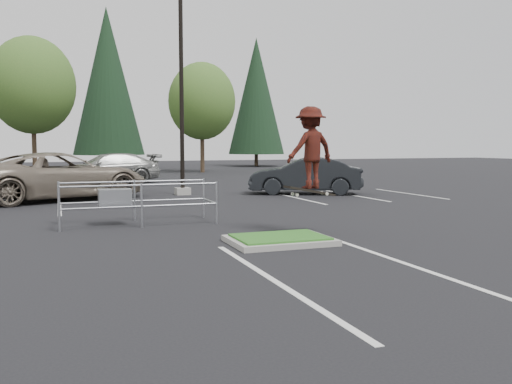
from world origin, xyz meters
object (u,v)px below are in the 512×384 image
object	(u,v)px
car_l_tan	(58,176)
car_r_charc	(305,176)
cart_corral	(120,198)
conif_c	(256,96)
decid_b	(32,88)
light_pole	(181,87)
car_far_silver	(108,168)
conif_b	(108,81)
skateboarder	(310,148)
decid_c	(202,104)

from	to	relation	value
car_l_tan	car_r_charc	world-z (taller)	car_l_tan
cart_corral	conif_c	bearing A→B (deg)	64.77
decid_b	light_pole	bearing A→B (deg)	-70.65
car_l_tan	conif_c	bearing A→B (deg)	-54.23
car_r_charc	car_far_silver	distance (m)	12.21
car_l_tan	car_far_silver	distance (m)	9.08
car_far_silver	conif_c	bearing A→B (deg)	134.34
car_r_charc	cart_corral	bearing A→B (deg)	-29.44
conif_b	skateboarder	xyz separation A→B (m)	(1.20, -39.50, -5.79)
car_r_charc	conif_c	bearing A→B (deg)	-172.98
car_l_tan	decid_b	bearing A→B (deg)	-16.24
decid_c	cart_corral	size ratio (longest dim) A/B	2.05
light_pole	skateboarder	xyz separation A→B (m)	(0.70, -11.00, -2.50)
light_pole	cart_corral	distance (m)	9.52
car_r_charc	car_far_silver	xyz separation A→B (m)	(-7.45, 9.67, 0.03)
decid_c	conif_b	distance (m)	12.51
conif_b	cart_corral	size ratio (longest dim) A/B	3.54
car_far_silver	car_l_tan	bearing A→B (deg)	-23.08
car_r_charc	decid_b	bearing A→B (deg)	-126.69
skateboarder	car_far_silver	bearing A→B (deg)	-93.25
car_l_tan	cart_corral	bearing A→B (deg)	170.82
light_pole	skateboarder	bearing A→B (deg)	-86.36
cart_corral	car_l_tan	bearing A→B (deg)	101.90
decid_b	car_r_charc	xyz separation A→B (m)	(11.59, -20.01, -5.24)
car_l_tan	conif_b	bearing A→B (deg)	-29.59
decid_c	car_far_silver	xyz separation A→B (m)	(-7.86, -9.64, -4.42)
light_pole	car_l_tan	world-z (taller)	light_pole
decid_b	decid_c	size ratio (longest dim) A/B	1.15
decid_b	cart_corral	distance (m)	27.23
conif_b	light_pole	bearing A→B (deg)	-88.99
light_pole	conif_c	bearing A→B (deg)	63.85
decid_b	car_l_tan	size ratio (longest dim) A/B	1.45
decid_b	cart_corral	world-z (taller)	decid_b
conif_b	car_r_charc	bearing A→B (deg)	-79.45
conif_b	skateboarder	bearing A→B (deg)	-88.26
cart_corral	car_r_charc	distance (m)	10.75
cart_corral	car_l_tan	world-z (taller)	car_l_tan
cart_corral	car_l_tan	size ratio (longest dim) A/B	0.62
decid_c	cart_corral	xyz separation A→B (m)	(-8.95, -25.83, -4.53)
decid_b	cart_corral	bearing A→B (deg)	-83.45
light_pole	skateboarder	distance (m)	11.30
car_far_silver	decid_c	bearing A→B (deg)	134.56
decid_c	cart_corral	world-z (taller)	decid_c
car_l_tan	car_r_charc	size ratio (longest dim) A/B	1.37
skateboarder	car_l_tan	bearing A→B (deg)	-73.84
light_pole	car_far_silver	distance (m)	9.31
skateboarder	car_r_charc	size ratio (longest dim) A/B	0.45
skateboarder	conif_c	bearing A→B (deg)	-120.72
conif_b	car_far_silver	xyz separation A→B (m)	(-1.87, -20.31, -7.02)
decid_c	conif_c	size ratio (longest dim) A/B	0.67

